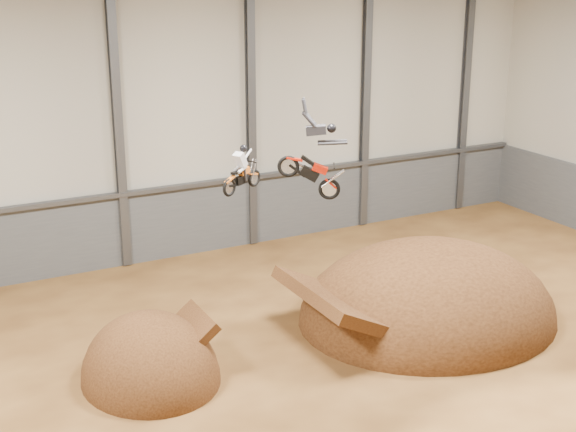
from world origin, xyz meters
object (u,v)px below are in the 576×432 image
at_px(takeoff_ramp, 151,379).
at_px(fmx_rider_a, 242,166).
at_px(fmx_rider_b, 304,149).
at_px(landing_ramp, 427,318).

bearing_deg(takeoff_ramp, fmx_rider_a, -4.48).
xyz_separation_m(fmx_rider_a, fmx_rider_b, (2.00, -0.69, 0.54)).
bearing_deg(landing_ramp, fmx_rider_a, 179.03).
bearing_deg(landing_ramp, takeoff_ramp, 177.97).
bearing_deg(fmx_rider_a, landing_ramp, -26.76).
relative_size(landing_ramp, fmx_rider_b, 3.45).
bearing_deg(fmx_rider_b, fmx_rider_a, -169.03).
bearing_deg(takeoff_ramp, fmx_rider_b, -9.93).
xyz_separation_m(takeoff_ramp, fmx_rider_b, (5.49, -0.96, 7.81)).
distance_m(fmx_rider_a, fmx_rider_b, 2.19).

